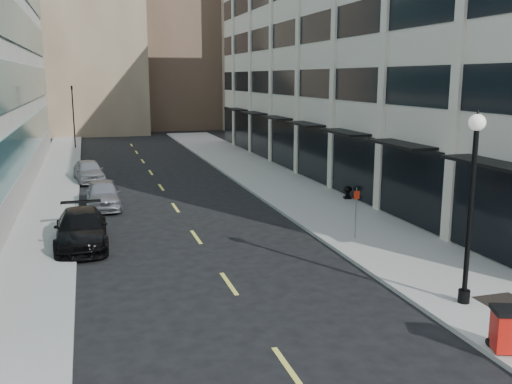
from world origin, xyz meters
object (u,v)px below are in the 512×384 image
car_grey_sedan (89,171)px  car_black_pickup (81,229)px  sign_post (356,205)px  urn_planter (347,191)px  trash_bin (506,328)px  traffic_signal (72,90)px  car_silver_sedan (103,194)px  lamppost (472,192)px

car_grey_sedan → car_black_pickup: bearing=-98.6°
sign_post → urn_planter: size_ratio=3.05×
trash_bin → sign_post: 10.47m
sign_post → urn_planter: sign_post is taller
trash_bin → traffic_signal: bearing=122.6°
car_grey_sedan → urn_planter: 17.46m
car_black_pickup → traffic_signal: bearing=91.3°
car_grey_sedan → car_silver_sedan: bearing=-92.4°
urn_planter → car_grey_sedan: bearing=143.2°
lamppost → sign_post: bearing=90.0°
car_grey_sedan → lamppost: size_ratio=0.75×
car_silver_sedan → sign_post: (10.10, -9.60, 0.83)m
car_silver_sedan → car_black_pickup: bearing=-98.7°
sign_post → urn_planter: bearing=66.4°
traffic_signal → sign_post: traffic_signal is taller
trash_bin → car_black_pickup: bearing=147.7°
traffic_signal → car_silver_sedan: size_ratio=1.56×
traffic_signal → trash_bin: 48.50m
car_black_pickup → trash_bin: car_black_pickup is taller
traffic_signal → trash_bin: traffic_signal is taller
traffic_signal → lamppost: bearing=-74.9°
lamppost → car_grey_sedan: bearing=113.0°
traffic_signal → car_silver_sedan: 27.51m
car_black_pickup → urn_planter: size_ratio=7.08×
sign_post → trash_bin: bearing=-95.9°
car_silver_sedan → sign_post: bearing=-43.3°
traffic_signal → lamppost: 45.63m
lamppost → urn_planter: (3.20, 14.88, -3.00)m
traffic_signal → car_grey_sedan: size_ratio=1.60×
car_silver_sedan → trash_bin: 21.97m
car_black_pickup → car_grey_sedan: 15.35m
trash_bin → lamppost: 4.24m
lamppost → sign_post: size_ratio=2.65×
lamppost → urn_planter: size_ratio=8.09×
car_black_pickup → trash_bin: (10.20, -13.00, 0.02)m
lamppost → urn_planter: lamppost is taller
sign_post → traffic_signal: bearing=107.6°
car_silver_sedan → urn_planter: size_ratio=6.17×
trash_bin → sign_post: size_ratio=0.52×
traffic_signal → car_grey_sedan: traffic_signal is taller
car_black_pickup → urn_planter: car_black_pickup is taller
traffic_signal → urn_planter: size_ratio=9.64×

